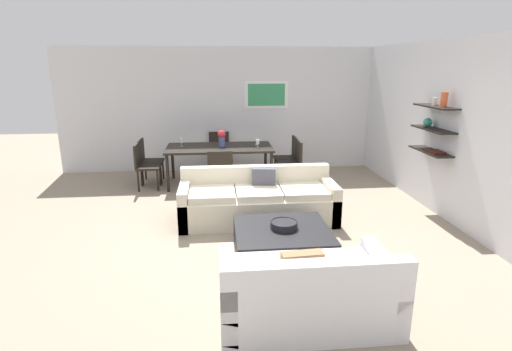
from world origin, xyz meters
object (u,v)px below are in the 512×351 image
Objects in this scene: dining_chair_foot at (220,171)px; centerpiece_vase at (222,137)px; decorative_bowl at (284,224)px; wine_glass_left_far at (181,141)px; coffee_table at (282,243)px; wine_glass_right_near at (258,142)px; dining_chair_right_far at (289,155)px; dining_table at (219,150)px; dining_chair_left_far at (148,158)px; dining_chair_right_near at (293,160)px; dining_chair_head at (219,149)px; loveseat_white at (307,293)px; wine_glass_right_far at (256,139)px; dining_chair_left_near at (144,163)px; sofa_beige at (258,202)px.

dining_chair_foot is 2.69× the size of centerpiece_vase.
decorative_bowl is 2.01× the size of wine_glass_left_far.
wine_glass_right_near is (0.03, 3.17, 0.66)m from coffee_table.
dining_table is at bearing -170.83° from dining_chair_right_far.
dining_chair_left_far is at bearing 170.63° from wine_glass_right_near.
decorative_bowl is 2.21× the size of wine_glass_right_near.
wine_glass_right_near is at bearing -13.09° from centerpiece_vase.
dining_chair_right_near is 5.74× the size of wine_glass_right_near.
dining_chair_head is (0.00, 1.85, 0.00)m from dining_chair_foot.
wine_glass_right_near is 1.52m from wine_glass_left_far.
loveseat_white is 4.90× the size of centerpiece_vase.
loveseat_white is 4.76m from wine_glass_right_far.
decorative_bowl is 3.76m from dining_chair_left_near.
dining_chair_foot and dining_chair_head have the same top height.
dining_table is 1.48m from dining_chair_right_far.
dining_chair_foot is (-0.72, 2.38, 0.31)m from coffee_table.
dining_chair_right_near and dining_chair_head have the same top height.
wine_glass_right_near is at bearing 2.74° from dining_chair_left_near.
dining_chair_head reaches higher than sofa_beige.
dining_table is at bearing 102.72° from decorative_bowl.
coffee_table is 0.24m from decorative_bowl.
wine_glass_right_near is 0.99× the size of wine_glass_right_far.
wine_glass_right_near reaches higher than dining_chair_right_near.
dining_chair_left_far is (0.00, 0.47, 0.00)m from dining_chair_left_near.
wine_glass_right_far reaches higher than dining_chair_left_far.
dining_chair_head is at bearing 90.00° from dining_chair_foot.
dining_table is 0.78m from wine_glass_right_far.
dining_chair_left_near is 1.00× the size of dining_chair_left_far.
dining_chair_right_far is 2.23m from wine_glass_left_far.
dining_chair_head is 1.15m from wine_glass_right_far.
dining_chair_foot is at bearing 107.44° from decorative_bowl.
dining_chair_left_near is at bearing 137.80° from sofa_beige.
dining_chair_foot is (-0.74, 2.36, 0.08)m from decorative_bowl.
wine_glass_left_far is at bearing 170.63° from dining_chair_right_near.
dining_table is at bearing 170.83° from dining_chair_right_near.
dining_chair_left_far reaches higher than loveseat_white.
centerpiece_vase is at bearing 166.91° from wine_glass_right_near.
sofa_beige is 2.23m from centerpiece_vase.
decorative_bowl is at bearing -90.10° from wine_glass_right_far.
wine_glass_left_far is (-1.49, 4.73, 0.57)m from loveseat_white.
decorative_bowl is 1.03× the size of centerpiece_vase.
loveseat_white is 4.74× the size of decorative_bowl.
dining_chair_head is at bearing 38.70° from dining_chair_left_near.
dining_table is 2.36× the size of dining_chair_left_far.
dining_chair_left_far and dining_chair_foot have the same top height.
decorative_bowl reaches higher than coffee_table.
coffee_table is 3.53× the size of centerpiece_vase.
dining_table is 2.36× the size of dining_chair_right_near.
sofa_beige is at bearing -76.45° from centerpiece_vase.
wine_glass_right_far is (0.03, 3.43, 0.67)m from coffee_table.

